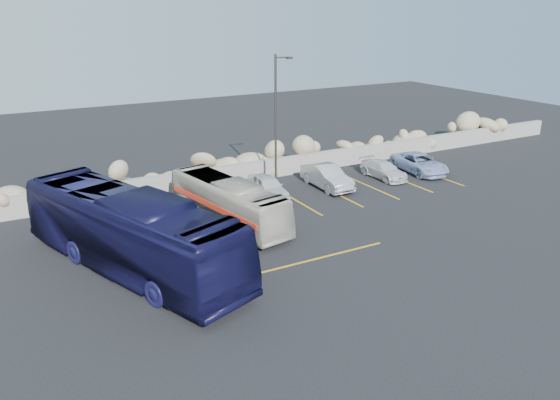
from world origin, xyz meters
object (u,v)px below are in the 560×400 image
car_c (384,170)px  car_d (420,163)px  tour_coach (130,232)px  car_b (327,177)px  car_a (268,187)px  lamppost (276,120)px  vintage_bus (228,202)px

car_c → car_d: car_d is taller
tour_coach → car_b: (13.29, 5.28, -1.01)m
tour_coach → car_a: size_ratio=3.22×
car_b → lamppost: bearing=160.7°
vintage_bus → tour_coach: size_ratio=0.68×
vintage_bus → car_a: (3.64, 2.56, -0.52)m
vintage_bus → car_b: (7.65, 2.41, -0.47)m
tour_coach → car_a: bearing=9.9°
car_a → car_c: bearing=3.9°
car_b → car_c: 4.34m
car_c → car_a: bearing=177.9°
lamppost → car_d: lamppost is taller
tour_coach → car_d: 21.17m
vintage_bus → car_a: bearing=25.0°
tour_coach → car_a: (9.29, 5.43, -1.05)m
car_b → car_d: car_b is taller
lamppost → car_a: (-1.09, -0.94, -3.65)m
tour_coach → car_b: bearing=1.3°
lamppost → tour_coach: lamppost is taller
vintage_bus → car_a: size_ratio=2.20×
car_a → car_d: bearing=3.5°
lamppost → car_b: size_ratio=1.91×
vintage_bus → car_c: vintage_bus is taller
car_c → car_d: size_ratio=0.82×
tour_coach → car_c: bearing=-4.0°
vintage_bus → tour_coach: 6.36m
car_a → car_d: size_ratio=0.84×
lamppost → car_c: 8.25m
vintage_bus → car_c: 12.21m
car_a → car_b: (4.01, -0.15, 0.05)m
lamppost → tour_coach: size_ratio=0.66×
vintage_bus → car_a: vintage_bus is taller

